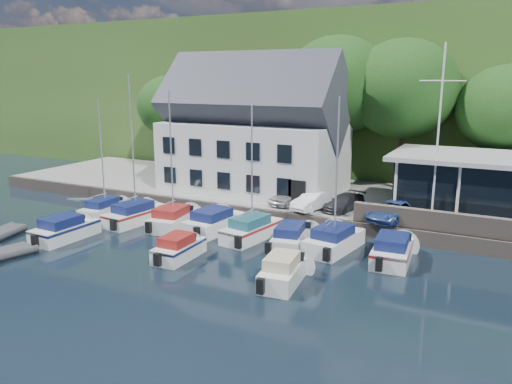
% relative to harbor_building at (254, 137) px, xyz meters
% --- Properties ---
extents(ground, '(180.00, 180.00, 0.00)m').
position_rel_harbor_building_xyz_m(ground, '(7.00, -16.50, -5.35)').
color(ground, black).
rests_on(ground, ground).
extents(quay, '(60.00, 13.00, 1.00)m').
position_rel_harbor_building_xyz_m(quay, '(7.00, 1.00, -4.85)').
color(quay, gray).
rests_on(quay, ground).
extents(quay_face, '(60.00, 0.30, 1.00)m').
position_rel_harbor_building_xyz_m(quay_face, '(7.00, -5.50, -4.85)').
color(quay_face, '#675B52').
rests_on(quay_face, ground).
extents(hillside, '(160.00, 75.00, 16.00)m').
position_rel_harbor_building_xyz_m(hillside, '(7.00, 45.50, 2.65)').
color(hillside, '#30501E').
rests_on(hillside, ground).
extents(field_patch, '(50.00, 30.00, 0.30)m').
position_rel_harbor_building_xyz_m(field_patch, '(15.00, 53.50, 10.80)').
color(field_patch, '#566030').
rests_on(field_patch, hillside).
extents(harbor_building, '(14.40, 8.20, 8.70)m').
position_rel_harbor_building_xyz_m(harbor_building, '(0.00, 0.00, 0.00)').
color(harbor_building, silver).
rests_on(harbor_building, quay).
extents(club_pavilion, '(13.20, 7.20, 4.10)m').
position_rel_harbor_building_xyz_m(club_pavilion, '(18.00, -0.50, -2.30)').
color(club_pavilion, black).
rests_on(club_pavilion, quay).
extents(seawall, '(18.00, 0.50, 1.20)m').
position_rel_harbor_building_xyz_m(seawall, '(19.00, -5.10, -3.75)').
color(seawall, '#675B52').
rests_on(seawall, quay).
extents(gangway, '(1.20, 6.00, 1.40)m').
position_rel_harbor_building_xyz_m(gangway, '(-9.50, -7.50, -5.35)').
color(gangway, silver).
rests_on(gangway, ground).
extents(car_silver, '(2.21, 4.03, 1.30)m').
position_rel_harbor_building_xyz_m(car_silver, '(4.59, -3.14, -3.70)').
color(car_silver, '#BBBBC0').
rests_on(car_silver, quay).
extents(car_white, '(2.35, 4.10, 1.28)m').
position_rel_harbor_building_xyz_m(car_white, '(6.70, -3.79, -3.71)').
color(car_white, silver).
rests_on(car_white, quay).
extents(car_dgrey, '(2.41, 4.08, 1.11)m').
position_rel_harbor_building_xyz_m(car_dgrey, '(8.66, -3.04, -3.80)').
color(car_dgrey, '#2A2A2F').
rests_on(car_dgrey, quay).
extents(car_blue, '(2.71, 4.23, 1.35)m').
position_rel_harbor_building_xyz_m(car_blue, '(12.26, -4.05, -3.68)').
color(car_blue, navy).
rests_on(car_blue, quay).
extents(flagpole, '(2.66, 0.20, 11.06)m').
position_rel_harbor_building_xyz_m(flagpole, '(14.58, -3.71, 1.18)').
color(flagpole, silver).
rests_on(flagpole, quay).
extents(tree_0, '(6.79, 6.79, 9.29)m').
position_rel_harbor_building_xyz_m(tree_0, '(-12.31, 5.60, 0.29)').
color(tree_0, '#10330F').
rests_on(tree_0, quay).
extents(tree_2, '(9.15, 9.15, 12.51)m').
position_rel_harbor_building_xyz_m(tree_2, '(5.08, 5.55, 1.90)').
color(tree_2, '#10330F').
rests_on(tree_2, quay).
extents(tree_3, '(8.87, 8.87, 12.13)m').
position_rel_harbor_building_xyz_m(tree_3, '(10.41, 6.06, 1.71)').
color(tree_3, '#10330F').
rests_on(tree_3, quay).
extents(tree_4, '(7.34, 7.34, 10.03)m').
position_rel_harbor_building_xyz_m(tree_4, '(18.07, 6.19, 0.67)').
color(tree_4, '#10330F').
rests_on(tree_4, quay).
extents(boat_r1_0, '(2.16, 6.39, 8.34)m').
position_rel_harbor_building_xyz_m(boat_r1_0, '(-7.71, -9.08, -1.18)').
color(boat_r1_0, silver).
rests_on(boat_r1_0, ground).
extents(boat_r1_1, '(2.91, 7.21, 9.30)m').
position_rel_harbor_building_xyz_m(boat_r1_1, '(-4.51, -9.43, -0.70)').
color(boat_r1_1, silver).
rests_on(boat_r1_1, ground).
extents(boat_r1_2, '(2.97, 6.33, 9.08)m').
position_rel_harbor_building_xyz_m(boat_r1_2, '(-1.47, -9.15, -0.81)').
color(boat_r1_2, silver).
rests_on(boat_r1_2, ground).
extents(boat_r1_3, '(2.93, 6.62, 1.56)m').
position_rel_harbor_building_xyz_m(boat_r1_3, '(1.46, -8.61, -4.57)').
color(boat_r1_3, silver).
rests_on(boat_r1_3, ground).
extents(boat_r1_4, '(2.98, 6.92, 9.46)m').
position_rel_harbor_building_xyz_m(boat_r1_4, '(4.47, -8.92, -0.62)').
color(boat_r1_4, silver).
rests_on(boat_r1_4, ground).
extents(boat_r1_5, '(2.93, 6.59, 1.39)m').
position_rel_harbor_building_xyz_m(boat_r1_5, '(7.23, -8.98, -4.66)').
color(boat_r1_5, silver).
rests_on(boat_r1_5, ground).
extents(boat_r1_6, '(3.17, 6.73, 9.38)m').
position_rel_harbor_building_xyz_m(boat_r1_6, '(9.81, -8.60, -0.66)').
color(boat_r1_6, silver).
rests_on(boat_r1_6, ground).
extents(boat_r1_7, '(2.59, 6.30, 1.55)m').
position_rel_harbor_building_xyz_m(boat_r1_7, '(13.30, -8.85, -4.58)').
color(boat_r1_7, silver).
rests_on(boat_r1_7, ground).
extents(boat_r2_0, '(2.31, 6.20, 1.54)m').
position_rel_harbor_building_xyz_m(boat_r2_0, '(-6.07, -14.38, -4.58)').
color(boat_r2_0, silver).
rests_on(boat_r2_0, ground).
extents(boat_r2_2, '(1.86, 4.99, 1.43)m').
position_rel_harbor_building_xyz_m(boat_r2_2, '(2.41, -13.93, -4.63)').
color(boat_r2_2, silver).
rests_on(boat_r2_2, ground).
extents(boat_r2_3, '(2.42, 5.59, 1.54)m').
position_rel_harbor_building_xyz_m(boat_r2_3, '(9.12, -14.43, -4.58)').
color(boat_r2_3, silver).
rests_on(boat_r2_3, ground).
extents(dinghy_0, '(2.31, 3.17, 0.67)m').
position_rel_harbor_building_xyz_m(dinghy_0, '(-10.11, -15.71, -5.02)').
color(dinghy_0, '#36373B').
rests_on(dinghy_0, ground).
extents(dinghy_1, '(2.44, 3.24, 0.67)m').
position_rel_harbor_building_xyz_m(dinghy_1, '(-6.48, -18.27, -5.01)').
color(dinghy_1, '#36373B').
rests_on(dinghy_1, ground).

